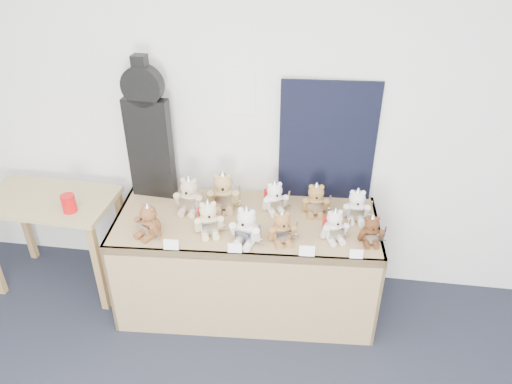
# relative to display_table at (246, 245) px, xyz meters

# --- Properties ---
(room_shell) EXTENTS (6.00, 6.00, 6.00)m
(room_shell) POSITION_rel_display_table_xyz_m (-0.10, 0.48, 0.91)
(room_shell) COLOR white
(room_shell) RESTS_ON floor
(display_table) EXTENTS (1.85, 0.87, 0.75)m
(display_table) POSITION_rel_display_table_xyz_m (0.00, 0.00, 0.00)
(display_table) COLOR #99804D
(display_table) RESTS_ON floor
(side_table) EXTENTS (0.96, 0.57, 0.78)m
(side_table) POSITION_rel_display_table_xyz_m (-1.46, 0.10, 0.06)
(side_table) COLOR #9E8855
(side_table) RESTS_ON floor
(guitar_case) EXTENTS (0.32, 0.11, 1.03)m
(guitar_case) POSITION_rel_display_table_xyz_m (-0.72, 0.32, 0.67)
(guitar_case) COLOR black
(guitar_case) RESTS_ON display_table
(navy_board) EXTENTS (0.66, 0.06, 0.88)m
(navy_board) POSITION_rel_display_table_xyz_m (0.51, 0.45, 0.60)
(navy_board) COLOR black
(navy_board) RESTS_ON display_table
(red_cup) EXTENTS (0.10, 0.10, 0.13)m
(red_cup) POSITION_rel_display_table_xyz_m (-1.22, -0.04, 0.26)
(red_cup) COLOR red
(red_cup) RESTS_ON side_table
(teddy_front_far_left) EXTENTS (0.20, 0.21, 0.26)m
(teddy_front_far_left) POSITION_rel_display_table_xyz_m (-0.60, -0.18, 0.26)
(teddy_front_far_left) COLOR brown
(teddy_front_far_left) RESTS_ON display_table
(teddy_front_left) EXTENTS (0.22, 0.21, 0.27)m
(teddy_front_left) POSITION_rel_display_table_xyz_m (-0.22, -0.10, 0.27)
(teddy_front_left) COLOR beige
(teddy_front_left) RESTS_ON display_table
(teddy_front_centre) EXTENTS (0.23, 0.21, 0.28)m
(teddy_front_centre) POSITION_rel_display_table_xyz_m (0.04, -0.17, 0.27)
(teddy_front_centre) COLOR silver
(teddy_front_centre) RESTS_ON display_table
(teddy_front_right) EXTENTS (0.21, 0.19, 0.25)m
(teddy_front_right) POSITION_rel_display_table_xyz_m (0.26, -0.12, 0.26)
(teddy_front_right) COLOR olive
(teddy_front_right) RESTS_ON display_table
(teddy_front_far_right) EXTENTS (0.20, 0.19, 0.24)m
(teddy_front_far_right) POSITION_rel_display_table_xyz_m (0.59, -0.05, 0.26)
(teddy_front_far_right) COLOR silver
(teddy_front_far_right) RESTS_ON display_table
(teddy_front_end) EXTENTS (0.18, 0.15, 0.22)m
(teddy_front_end) POSITION_rel_display_table_xyz_m (0.82, -0.06, 0.25)
(teddy_front_end) COLOR #512E1B
(teddy_front_end) RESTS_ON display_table
(teddy_back_left) EXTENTS (0.24, 0.19, 0.29)m
(teddy_back_left) POSITION_rel_display_table_xyz_m (-0.41, 0.14, 0.28)
(teddy_back_left) COLOR #BFAB8B
(teddy_back_left) RESTS_ON display_table
(teddy_back_centre_left) EXTENTS (0.26, 0.22, 0.31)m
(teddy_back_centre_left) POSITION_rel_display_table_xyz_m (-0.19, 0.21, 0.29)
(teddy_back_centre_left) COLOR tan
(teddy_back_centre_left) RESTS_ON display_table
(teddy_back_centre_right) EXTENTS (0.21, 0.20, 0.25)m
(teddy_back_centre_right) POSITION_rel_display_table_xyz_m (0.17, 0.22, 0.26)
(teddy_back_centre_right) COLOR white
(teddy_back_centre_right) RESTS_ON display_table
(teddy_back_right) EXTENTS (0.21, 0.18, 0.26)m
(teddy_back_right) POSITION_rel_display_table_xyz_m (0.46, 0.23, 0.26)
(teddy_back_right) COLOR olive
(teddy_back_right) RESTS_ON display_table
(teddy_back_end) EXTENTS (0.21, 0.17, 0.26)m
(teddy_back_end) POSITION_rel_display_table_xyz_m (0.73, 0.19, 0.26)
(teddy_back_end) COLOR silver
(teddy_back_end) RESTS_ON display_table
(entry_card_a) EXTENTS (0.10, 0.03, 0.07)m
(entry_card_a) POSITION_rel_display_table_xyz_m (-0.42, -0.31, 0.20)
(entry_card_a) COLOR white
(entry_card_a) RESTS_ON display_table
(entry_card_b) EXTENTS (0.09, 0.02, 0.06)m
(entry_card_b) POSITION_rel_display_table_xyz_m (-0.02, -0.29, 0.20)
(entry_card_b) COLOR white
(entry_card_b) RESTS_ON display_table
(entry_card_c) EXTENTS (0.10, 0.03, 0.07)m
(entry_card_c) POSITION_rel_display_table_xyz_m (0.43, -0.26, 0.20)
(entry_card_c) COLOR white
(entry_card_c) RESTS_ON display_table
(entry_card_d) EXTENTS (0.08, 0.02, 0.06)m
(entry_card_d) POSITION_rel_display_table_xyz_m (0.73, -0.24, 0.19)
(entry_card_d) COLOR white
(entry_card_d) RESTS_ON display_table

